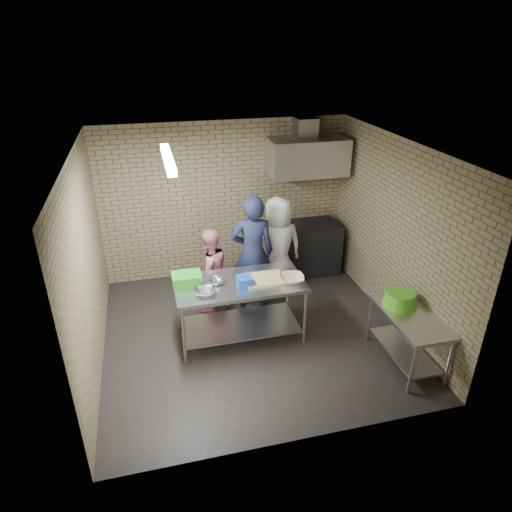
{
  "coord_description": "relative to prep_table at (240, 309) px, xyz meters",
  "views": [
    {
      "loc": [
        -1.27,
        -5.27,
        3.98
      ],
      "look_at": [
        0.1,
        0.2,
        1.15
      ],
      "focal_mm": 31.77,
      "sensor_mm": 36.0,
      "label": 1
    }
  ],
  "objects": [
    {
      "name": "cutting_board",
      "position": [
        0.35,
        -0.02,
        0.46
      ],
      "size": [
        0.54,
        0.41,
        0.03
      ],
      "primitive_type": "cube",
      "color": "tan",
      "rests_on": "prep_table"
    },
    {
      "name": "woman_pink",
      "position": [
        -0.3,
        0.77,
        0.24
      ],
      "size": [
        0.81,
        0.73,
        1.37
      ],
      "primitive_type": "imported",
      "rotation": [
        0.0,
        0.0,
        3.54
      ],
      "color": "pink",
      "rests_on": "floor"
    },
    {
      "name": "green_crate",
      "position": [
        -0.7,
        0.12,
        0.52
      ],
      "size": [
        0.39,
        0.29,
        0.16
      ],
      "primitive_type": "cube",
      "color": "green",
      "rests_on": "prep_table"
    },
    {
      "name": "side_counter",
      "position": [
        1.99,
        -1.09,
        -0.07
      ],
      "size": [
        0.6,
        1.2,
        0.75
      ],
      "primitive_type": "cube",
      "color": "silver",
      "rests_on": "floor"
    },
    {
      "name": "range_hood",
      "position": [
        1.54,
        1.71,
        1.66
      ],
      "size": [
        1.3,
        0.6,
        0.6
      ],
      "primitive_type": "cube",
      "color": "silver",
      "rests_on": "back_wall"
    },
    {
      "name": "hood_duct",
      "position": [
        1.54,
        1.86,
        2.11
      ],
      "size": [
        0.35,
        0.3,
        0.3
      ],
      "primitive_type": "cube",
      "color": "#A5A8AD",
      "rests_on": "back_wall"
    },
    {
      "name": "prep_table",
      "position": [
        0.0,
        0.0,
        0.0
      ],
      "size": [
        1.77,
        0.88,
        0.88
      ],
      "primitive_type": "cube",
      "color": "#BBBDC2",
      "rests_on": "floor"
    },
    {
      "name": "woman_white",
      "position": [
        0.86,
        1.05,
        0.39
      ],
      "size": [
        0.85,
        0.59,
        1.67
      ],
      "primitive_type": "imported",
      "rotation": [
        0.0,
        0.0,
        3.22
      ],
      "color": "white",
      "rests_on": "floor"
    },
    {
      "name": "floor",
      "position": [
        0.19,
        0.01,
        -0.44
      ],
      "size": [
        4.2,
        4.2,
        0.0
      ],
      "primitive_type": "plane",
      "color": "black",
      "rests_on": "ground"
    },
    {
      "name": "wall_shelf",
      "position": [
        1.84,
        1.9,
        1.48
      ],
      "size": [
        0.8,
        0.2,
        0.04
      ],
      "primitive_type": "cube",
      "color": "#3F2B19",
      "rests_on": "back_wall"
    },
    {
      "name": "bottle_green",
      "position": [
        1.99,
        1.9,
        1.57
      ],
      "size": [
        0.06,
        0.06,
        0.15
      ],
      "primitive_type": "cylinder",
      "color": "green",
      "rests_on": "wall_shelf"
    },
    {
      "name": "front_wall",
      "position": [
        0.19,
        -1.99,
        0.91
      ],
      "size": [
        4.2,
        0.06,
        2.7
      ],
      "primitive_type": "cube",
      "color": "#95805D",
      "rests_on": "ground"
    },
    {
      "name": "blue_tub",
      "position": [
        0.05,
        -0.1,
        0.51
      ],
      "size": [
        0.2,
        0.2,
        0.13
      ],
      "primitive_type": "cube",
      "color": "blue",
      "rests_on": "prep_table"
    },
    {
      "name": "green_basin",
      "position": [
        1.97,
        -0.84,
        0.39
      ],
      "size": [
        0.46,
        0.46,
        0.17
      ],
      "primitive_type": null,
      "color": "#59C626",
      "rests_on": "side_counter"
    },
    {
      "name": "back_wall",
      "position": [
        0.19,
        2.01,
        0.91
      ],
      "size": [
        4.2,
        0.06,
        2.7
      ],
      "primitive_type": "cube",
      "color": "#95805D",
      "rests_on": "ground"
    },
    {
      "name": "mixing_bowl_a",
      "position": [
        -0.5,
        -0.2,
        0.48
      ],
      "size": [
        0.31,
        0.31,
        0.07
      ],
      "primitive_type": "imported",
      "rotation": [
        0.0,
        0.0,
        -0.14
      ],
      "color": "#BABCC2",
      "rests_on": "prep_table"
    },
    {
      "name": "mixing_bowl_b",
      "position": [
        -0.3,
        0.05,
        0.47
      ],
      "size": [
        0.24,
        0.24,
        0.07
      ],
      "primitive_type": "imported",
      "rotation": [
        0.0,
        0.0,
        -0.14
      ],
      "color": "#B1B4B8",
      "rests_on": "prep_table"
    },
    {
      "name": "fluorescent_fixture",
      "position": [
        -0.81,
        0.01,
        2.2
      ],
      "size": [
        0.1,
        1.25,
        0.08
      ],
      "primitive_type": "cube",
      "color": "white",
      "rests_on": "ceiling"
    },
    {
      "name": "ceramic_bowl",
      "position": [
        0.7,
        -0.15,
        0.48
      ],
      "size": [
        0.38,
        0.38,
        0.08
      ],
      "primitive_type": "imported",
      "rotation": [
        0.0,
        0.0,
        -0.14
      ],
      "color": "beige",
      "rests_on": "prep_table"
    },
    {
      "name": "right_wall",
      "position": [
        2.29,
        0.01,
        0.91
      ],
      "size": [
        0.06,
        4.0,
        2.7
      ],
      "primitive_type": "cube",
      "color": "#95805D",
      "rests_on": "ground"
    },
    {
      "name": "ceiling",
      "position": [
        0.19,
        0.01,
        2.26
      ],
      "size": [
        4.2,
        4.2,
        0.0
      ],
      "primitive_type": "plane",
      "rotation": [
        3.14,
        0.0,
        0.0
      ],
      "color": "black",
      "rests_on": "ground"
    },
    {
      "name": "bottle_red",
      "position": [
        1.59,
        1.9,
        1.59
      ],
      "size": [
        0.07,
        0.07,
        0.18
      ],
      "primitive_type": "cylinder",
      "color": "#B22619",
      "rests_on": "wall_shelf"
    },
    {
      "name": "stove",
      "position": [
        1.54,
        1.66,
        0.01
      ],
      "size": [
        1.2,
        0.7,
        0.9
      ],
      "primitive_type": "cube",
      "color": "black",
      "rests_on": "floor"
    },
    {
      "name": "man_navy",
      "position": [
        0.37,
        0.77,
        0.48
      ],
      "size": [
        0.72,
        0.51,
        1.84
      ],
      "primitive_type": "imported",
      "rotation": [
        0.0,
        0.0,
        3.03
      ],
      "color": "black",
      "rests_on": "floor"
    },
    {
      "name": "left_wall",
      "position": [
        -1.91,
        0.01,
        0.91
      ],
      "size": [
        0.06,
        4.0,
        2.7
      ],
      "primitive_type": "cube",
      "color": "#95805D",
      "rests_on": "ground"
    }
  ]
}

